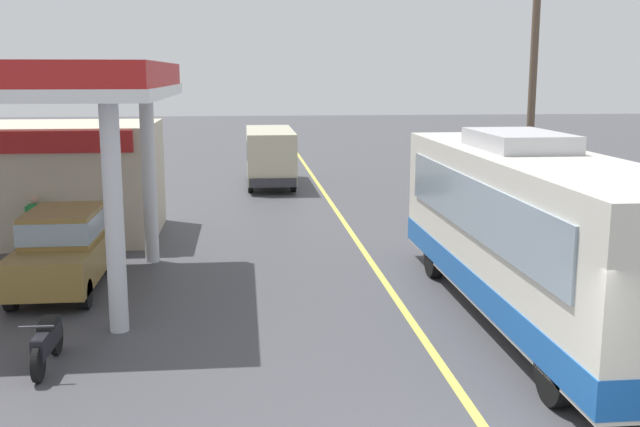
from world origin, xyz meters
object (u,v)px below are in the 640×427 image
(coach_bus_main, at_px, (533,235))
(motorcycle_parked_forecourt, at_px, (47,342))
(minibus_opposing_lane, at_px, (270,152))
(car_at_pump, at_px, (64,245))
(pedestrian_near_pump, at_px, (36,222))

(coach_bus_main, distance_m, motorcycle_parked_forecourt, 9.23)
(minibus_opposing_lane, xyz_separation_m, motorcycle_parked_forecourt, (-4.48, -20.47, -1.03))
(coach_bus_main, height_order, minibus_opposing_lane, coach_bus_main)
(minibus_opposing_lane, bearing_deg, motorcycle_parked_forecourt, -102.35)
(minibus_opposing_lane, relative_size, motorcycle_parked_forecourt, 3.41)
(car_at_pump, height_order, motorcycle_parked_forecourt, car_at_pump)
(car_at_pump, distance_m, pedestrian_near_pump, 3.62)
(minibus_opposing_lane, bearing_deg, car_at_pump, -108.52)
(coach_bus_main, distance_m, minibus_opposing_lane, 19.38)
(pedestrian_near_pump, bearing_deg, motorcycle_parked_forecourt, -74.46)
(coach_bus_main, bearing_deg, motorcycle_parked_forecourt, -169.73)
(car_at_pump, bearing_deg, minibus_opposing_lane, 71.48)
(car_at_pump, xyz_separation_m, pedestrian_near_pump, (-1.47, 3.30, -0.08))
(car_at_pump, height_order, pedestrian_near_pump, car_at_pump)
(car_at_pump, bearing_deg, pedestrian_near_pump, 114.06)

